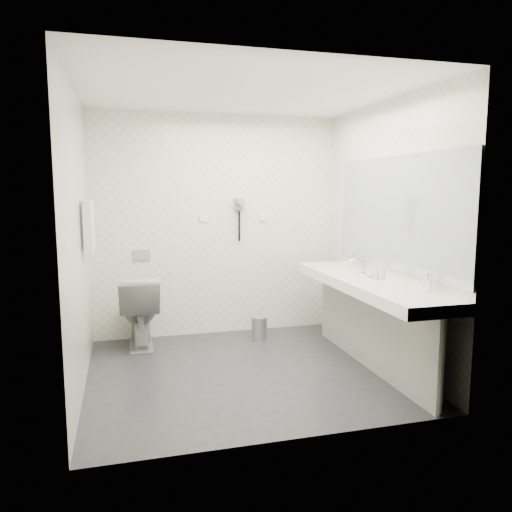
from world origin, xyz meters
name	(u,v)px	position (x,y,z in m)	size (l,w,h in m)	color
floor	(245,371)	(0.00, 0.00, 0.00)	(2.80, 2.80, 0.00)	#29292F
ceiling	(244,91)	(0.00, 0.00, 2.50)	(2.80, 2.80, 0.00)	white
wall_back	(217,226)	(0.00, 1.30, 1.25)	(2.80, 2.80, 0.00)	white
wall_front	(293,255)	(0.00, -1.30, 1.25)	(2.80, 2.80, 0.00)	white
wall_left	(78,241)	(-1.40, 0.00, 1.25)	(2.60, 2.60, 0.00)	white
wall_right	(385,233)	(1.40, 0.00, 1.25)	(2.60, 2.60, 0.00)	white
vanity_counter	(368,284)	(1.12, -0.20, 0.80)	(0.55, 2.20, 0.10)	white
vanity_panel	(369,328)	(1.15, -0.20, 0.38)	(0.03, 2.15, 0.75)	gray
vanity_post_near	(440,367)	(1.18, -1.24, 0.38)	(0.06, 0.06, 0.75)	silver
vanity_post_far	(327,304)	(1.18, 0.84, 0.38)	(0.06, 0.06, 0.75)	silver
mirror	(396,213)	(1.39, -0.20, 1.45)	(0.02, 2.20, 1.05)	#B2BCC6
basin_near	(407,295)	(1.12, -0.85, 0.83)	(0.40, 0.31, 0.05)	white
basin_far	(338,269)	(1.12, 0.45, 0.83)	(0.40, 0.31, 0.05)	white
faucet_near	(429,282)	(1.32, -0.85, 0.92)	(0.04, 0.04, 0.15)	silver
faucet_far	(355,260)	(1.32, 0.45, 0.92)	(0.04, 0.04, 0.15)	silver
soap_bottle_a	(376,274)	(1.18, -0.24, 0.90)	(0.05, 0.05, 0.10)	beige
soap_bottle_b	(369,273)	(1.18, -0.13, 0.89)	(0.06, 0.06, 0.08)	beige
soap_bottle_c	(383,273)	(1.23, -0.27, 0.91)	(0.05, 0.05, 0.12)	beige
glass_left	(365,267)	(1.24, 0.09, 0.91)	(0.06, 0.06, 0.11)	silver
toilet	(139,310)	(-0.90, 1.04, 0.38)	(0.43, 0.76, 0.77)	white
flush_plate	(142,255)	(-0.85, 1.29, 0.95)	(0.18, 0.02, 0.12)	#B2B5BA
pedal_bin	(259,329)	(0.39, 0.89, 0.12)	(0.18, 0.18, 0.25)	#B2B5BA
bin_lid	(259,318)	(0.39, 0.89, 0.25)	(0.18, 0.18, 0.01)	#B2B5BA
towel_rail	(87,202)	(-1.35, 0.55, 1.55)	(0.02, 0.02, 0.62)	silver
towel_near	(88,227)	(-1.34, 0.41, 1.33)	(0.07, 0.24, 0.48)	white
towel_far	(90,225)	(-1.34, 0.69, 1.33)	(0.07, 0.24, 0.48)	white
dryer_cradle	(239,204)	(0.25, 1.27, 1.50)	(0.10, 0.04, 0.14)	gray
dryer_barrel	(240,202)	(0.25, 1.20, 1.53)	(0.08, 0.08, 0.14)	gray
dryer_cord	(239,226)	(0.25, 1.26, 1.25)	(0.02, 0.02, 0.35)	black
switch_plate_a	(204,218)	(-0.15, 1.29, 1.35)	(0.09, 0.02, 0.09)	white
switch_plate_b	(264,217)	(0.55, 1.29, 1.35)	(0.09, 0.02, 0.09)	white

